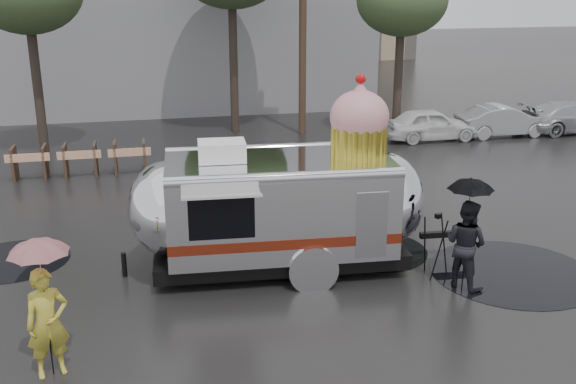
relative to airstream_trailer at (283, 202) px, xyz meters
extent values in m
plane|color=black|center=(0.81, -1.94, -1.47)|extent=(120.00, 120.00, 0.00)
cylinder|color=black|center=(4.68, -1.35, -1.47)|extent=(3.47, 3.47, 0.01)
cylinder|color=black|center=(2.17, 0.39, -1.47)|extent=(2.47, 2.47, 0.01)
cylinder|color=black|center=(-5.76, 1.56, -1.47)|extent=(2.41, 2.41, 0.01)
cylinder|color=#473323|center=(3.31, 12.06, 3.03)|extent=(0.28, 0.28, 9.00)
cylinder|color=#382D26|center=(-6.19, 11.06, 1.45)|extent=(0.32, 0.32, 5.85)
cylinder|color=#382D26|center=(0.81, 13.06, 1.90)|extent=(0.32, 0.32, 6.75)
cylinder|color=#382D26|center=(6.81, 11.06, 1.23)|extent=(0.32, 0.32, 5.40)
cube|color=#473323|center=(-6.69, 8.06, -0.97)|extent=(0.08, 0.80, 1.00)
cube|color=#473323|center=(-5.79, 8.06, -0.97)|extent=(0.08, 0.80, 1.00)
cube|color=#E5590C|center=(-6.24, 7.68, -0.72)|extent=(1.30, 0.04, 0.25)
cube|color=#473323|center=(-5.19, 8.06, -0.97)|extent=(0.08, 0.80, 1.00)
cube|color=#473323|center=(-4.29, 8.06, -0.97)|extent=(0.08, 0.80, 1.00)
cube|color=#E5590C|center=(-4.74, 7.68, -0.72)|extent=(1.30, 0.04, 0.25)
cube|color=#473323|center=(-3.69, 8.06, -0.97)|extent=(0.08, 0.80, 1.00)
cube|color=#473323|center=(-2.79, 8.06, -0.97)|extent=(0.08, 0.80, 1.00)
cube|color=#E5590C|center=(-3.24, 7.68, -0.72)|extent=(1.30, 0.04, 0.25)
imported|color=silver|center=(7.81, 10.06, -0.77)|extent=(4.00, 1.80, 1.40)
imported|color=#B2B2B7|center=(10.81, 10.06, -0.77)|extent=(4.00, 1.80, 1.40)
imported|color=#B2B2B7|center=(13.81, 10.06, -0.75)|extent=(4.20, 1.80, 1.44)
cube|color=silver|center=(-0.10, 0.01, 0.00)|extent=(4.77, 2.70, 1.89)
ellipsoid|color=silver|center=(2.21, -0.13, 0.00)|extent=(1.73, 2.51, 1.89)
ellipsoid|color=silver|center=(-2.40, 0.16, 0.00)|extent=(1.73, 2.51, 1.89)
cube|color=black|center=(-0.10, 0.01, -1.11)|extent=(5.38, 2.43, 0.32)
cylinder|color=black|center=(0.36, -1.10, -1.11)|extent=(0.75, 0.28, 0.74)
cylinder|color=black|center=(0.50, 1.06, -1.11)|extent=(0.75, 0.28, 0.74)
cylinder|color=silver|center=(0.35, -1.25, -1.05)|extent=(1.01, 0.17, 1.01)
cube|color=black|center=(3.68, -0.23, -0.95)|extent=(1.27, 0.21, 0.13)
sphere|color=silver|center=(4.31, -0.27, -0.90)|extent=(0.18, 0.18, 0.17)
cylinder|color=black|center=(-3.35, 0.22, -1.21)|extent=(0.11, 0.11, 0.53)
cube|color=#55170A|center=(-0.17, -1.19, -0.48)|extent=(4.62, 0.32, 0.21)
cube|color=#55170A|center=(-0.02, 1.21, -0.48)|extent=(4.62, 0.32, 0.21)
cube|color=black|center=(-1.43, -1.12, 0.15)|extent=(1.26, 0.11, 0.84)
cube|color=#9F9A94|center=(-1.45, -1.38, 0.68)|extent=(1.50, 0.61, 0.15)
cube|color=silver|center=(1.50, -1.31, -0.16)|extent=(0.63, 0.07, 1.37)
cube|color=white|center=(-1.25, 0.09, 1.15)|extent=(0.99, 0.74, 0.40)
cylinder|color=gold|center=(1.58, -0.09, 1.26)|extent=(1.16, 1.16, 0.63)
ellipsoid|color=pink|center=(1.58, -0.09, 1.76)|extent=(1.29, 1.29, 1.09)
cone|color=pink|center=(1.58, -0.09, 2.31)|extent=(0.56, 0.56, 0.42)
sphere|color=red|center=(1.58, -0.09, 2.54)|extent=(0.22, 0.22, 0.21)
imported|color=gold|center=(-4.42, -3.21, -0.58)|extent=(0.75, 0.60, 1.79)
imported|color=pink|center=(-4.42, -3.21, 0.46)|extent=(1.13, 1.13, 0.77)
cylinder|color=black|center=(-4.42, -3.21, -0.65)|extent=(0.02, 0.02, 1.65)
imported|color=black|center=(3.34, -1.72, -0.56)|extent=(0.88, 1.01, 1.83)
imported|color=black|center=(3.34, -1.72, 0.45)|extent=(1.10, 1.10, 0.75)
cylinder|color=black|center=(3.34, -1.72, -0.65)|extent=(0.02, 0.02, 1.65)
cylinder|color=black|center=(3.21, -1.05, -0.82)|extent=(0.13, 0.29, 1.33)
cylinder|color=black|center=(2.81, -0.98, -0.82)|extent=(0.21, 0.25, 1.33)
cylinder|color=black|center=(2.95, -1.36, -0.82)|extent=(0.31, 0.08, 1.33)
cube|color=black|center=(2.99, -1.13, -0.14)|extent=(0.14, 0.13, 0.09)
camera|label=1|loc=(-2.76, -13.05, 4.60)|focal=42.00mm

